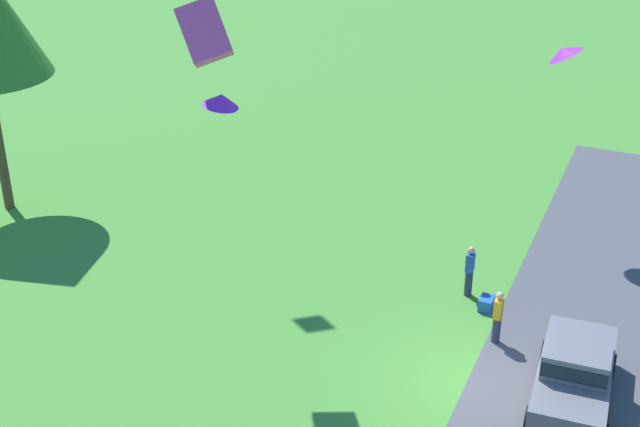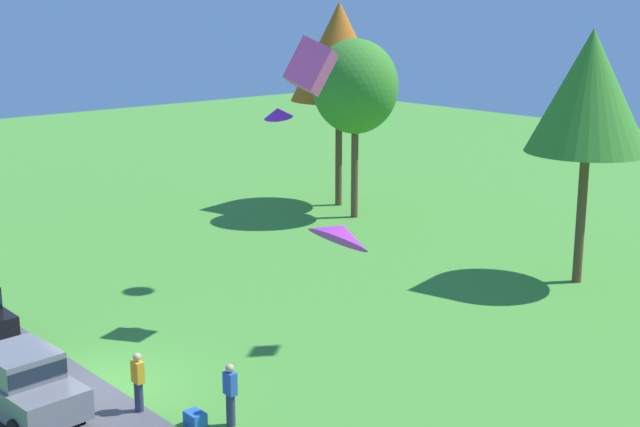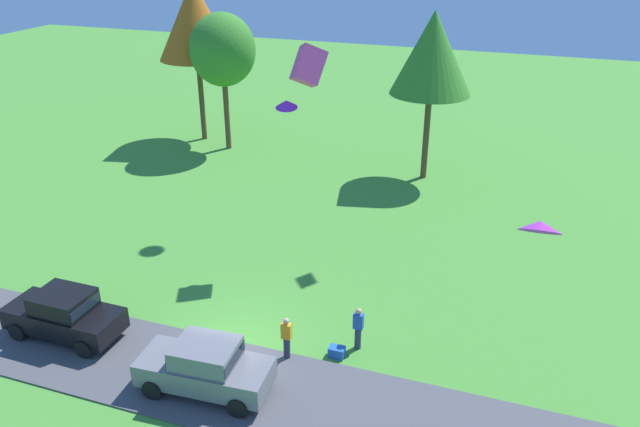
{
  "view_description": "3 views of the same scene",
  "coord_description": "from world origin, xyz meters",
  "views": [
    {
      "loc": [
        -19.23,
        -3.94,
        14.9
      ],
      "look_at": [
        1.56,
        5.13,
        3.38
      ],
      "focal_mm": 50.0,
      "sensor_mm": 36.0,
      "label": 1
    },
    {
      "loc": [
        21.78,
        -11.04,
        10.77
      ],
      "look_at": [
        1.56,
        6.87,
        4.29
      ],
      "focal_mm": 50.0,
      "sensor_mm": 36.0,
      "label": 2
    },
    {
      "loc": [
        9.16,
        -16.64,
        14.27
      ],
      "look_at": [
        1.33,
        5.74,
        3.0
      ],
      "focal_mm": 35.0,
      "sensor_mm": 36.0,
      "label": 3
    }
  ],
  "objects": [
    {
      "name": "tree_left_of_center",
      "position": [
        3.47,
        18.66,
        7.44
      ],
      "size": [
        4.64,
        4.64,
        9.79
      ],
      "color": "brown",
      "rests_on": "ground"
    },
    {
      "name": "kite_delta_topmost",
      "position": [
        9.84,
        0.06,
        6.48
      ],
      "size": [
        1.26,
        1.25,
        0.87
      ],
      "primitive_type": "cone",
      "rotation": [
        0.52,
        0.0,
        3.18
      ],
      "color": "purple"
    },
    {
      "name": "ground_plane",
      "position": [
        0.0,
        0.0,
        0.0
      ],
      "size": [
        120.0,
        120.0,
        0.0
      ],
      "primitive_type": "plane",
      "color": "#478E33"
    },
    {
      "name": "person_beside_suv",
      "position": [
        2.13,
        -0.11,
        0.88
      ],
      "size": [
        0.36,
        0.24,
        1.71
      ],
      "color": "#2D334C",
      "rests_on": "ground"
    },
    {
      "name": "person_on_lawn",
      "position": [
        4.35,
        1.3,
        0.88
      ],
      "size": [
        0.36,
        0.24,
        1.71
      ],
      "color": "#2D334C",
      "rests_on": "ground"
    },
    {
      "name": "tree_center_back",
      "position": [
        -12.66,
        20.8,
        8.16
      ],
      "size": [
        5.09,
        5.09,
        10.74
      ],
      "color": "brown",
      "rests_on": "ground"
    },
    {
      "name": "kite_box_mid_center",
      "position": [
        0.13,
        7.74,
        8.72
      ],
      "size": [
        1.68,
        1.92,
        1.98
      ],
      "primitive_type": "cube",
      "rotation": [
        0.42,
        0.3,
        2.18
      ],
      "color": "#EA4C9E"
    },
    {
      "name": "tree_far_right",
      "position": [
        -10.1,
        19.53,
        6.6
      ],
      "size": [
        4.25,
        4.25,
        8.97
      ],
      "color": "brown",
      "rests_on": "ground"
    },
    {
      "name": "cooler_box",
      "position": [
        3.78,
        0.58,
        0.2
      ],
      "size": [
        0.56,
        0.4,
        0.4
      ],
      "primitive_type": "cube",
      "color": "blue",
      "rests_on": "ground"
    },
    {
      "name": "kite_delta_near_flag",
      "position": [
        -0.57,
        6.94,
        7.23
      ],
      "size": [
        1.14,
        1.17,
        0.48
      ],
      "primitive_type": "cone",
      "rotation": [
        0.17,
        0.0,
        0.22
      ],
      "color": "purple"
    },
    {
      "name": "car_sedan_near_entrance",
      "position": [
        0.26,
        -2.55,
        1.04
      ],
      "size": [
        4.5,
        2.16,
        1.84
      ],
      "color": "slate",
      "rests_on": "ground"
    },
    {
      "name": "pavement_strip",
      "position": [
        0.0,
        -2.06,
        0.03
      ],
      "size": [
        36.0,
        4.4,
        0.06
      ],
      "primitive_type": "cube",
      "color": "#4C4C51",
      "rests_on": "ground"
    }
  ]
}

